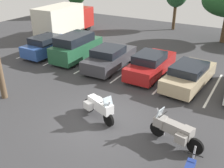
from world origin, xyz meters
TOP-DOWN VIEW (x-y plane):
  - ground at (0.00, 0.00)m, footprint 44.00×44.00m
  - motorcycle_touring at (0.00, 0.20)m, footprint 2.15×1.14m
  - motorcycle_third at (3.57, 0.27)m, footprint 2.35×0.98m
  - parking_stripes at (-1.61, 6.19)m, footprint 16.90×4.89m
  - car_blue at (-8.49, 5.79)m, footprint 1.78×4.47m
  - car_green at (-5.93, 6.04)m, footprint 1.93×4.50m
  - car_charcoal at (-2.94, 5.91)m, footprint 2.12×4.87m
  - car_red at (-0.03, 6.19)m, footprint 1.79×4.65m
  - car_tan at (2.55, 5.85)m, footprint 2.16×4.70m
  - box_truck at (-11.24, 10.95)m, footprint 2.79×7.11m

SIDE VIEW (x-z plane):
  - ground at x=0.00m, z-range -0.10..0.00m
  - parking_stripes at x=-1.61m, z-range 0.00..0.01m
  - motorcycle_third at x=3.57m, z-range -0.04..1.34m
  - motorcycle_touring at x=0.00m, z-range -0.05..1.39m
  - car_tan at x=2.55m, z-range -0.01..1.41m
  - car_charcoal at x=-2.94m, z-range -0.03..1.48m
  - car_red at x=-0.03m, z-range -0.03..1.50m
  - car_blue at x=-8.49m, z-range -0.02..1.52m
  - car_green at x=-5.93m, z-range -0.01..1.92m
  - box_truck at x=-11.24m, z-range 0.08..3.01m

